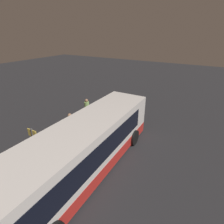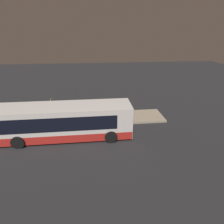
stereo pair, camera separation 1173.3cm
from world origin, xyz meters
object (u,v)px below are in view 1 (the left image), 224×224
at_px(bus_lead, 82,151).
at_px(passenger_boarding, 70,124).
at_px(passenger_waiting, 87,108).
at_px(suitcase, 58,139).
at_px(sign_post, 35,147).
at_px(passenger_with_bags, 59,136).

bearing_deg(bus_lead, passenger_boarding, 52.17).
height_order(bus_lead, passenger_waiting, bus_lead).
relative_size(passenger_waiting, suitcase, 1.88).
bearing_deg(sign_post, suitcase, 23.75).
height_order(bus_lead, passenger_boarding, bus_lead).
bearing_deg(sign_post, passenger_waiting, 14.79).
bearing_deg(bus_lead, suitcase, 69.54).
xyz_separation_m(bus_lead, passenger_boarding, (2.21, 2.85, -0.28)).
bearing_deg(passenger_with_bags, suitcase, -126.82).
distance_m(passenger_waiting, suitcase, 4.10).
relative_size(passenger_boarding, passenger_waiting, 1.02).
distance_m(passenger_boarding, passenger_with_bags, 1.38).
bearing_deg(passenger_waiting, passenger_boarding, 148.02).
distance_m(bus_lead, passenger_with_bags, 2.74).
distance_m(bus_lead, passenger_waiting, 6.30).
bearing_deg(sign_post, passenger_with_bags, 15.91).
bearing_deg(passenger_boarding, sign_post, 154.77).
xyz_separation_m(bus_lead, passenger_with_bags, (0.87, 2.57, -0.37)).
distance_m(passenger_waiting, passenger_with_bags, 4.39).
bearing_deg(passenger_waiting, passenger_with_bags, 146.98).
xyz_separation_m(passenger_with_bags, suitcase, (0.25, 0.44, -0.52)).
relative_size(bus_lead, suitcase, 12.01).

